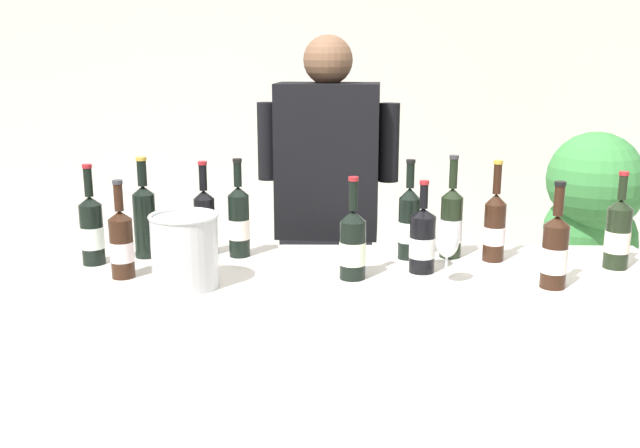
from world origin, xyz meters
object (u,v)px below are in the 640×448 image
object	(u,v)px
wine_bottle_0	(618,234)
wine_bottle_11	(451,222)
wine_bottle_8	(92,230)
person_server	(327,249)
wine_bottle_7	(145,218)
wine_glass	(447,242)
wine_bottle_3	(122,244)
wine_bottle_6	(494,226)
wine_bottle_10	(422,240)
wine_bottle_2	(555,251)
wine_bottle_9	(409,223)
wine_bottle_4	(239,221)
wine_bottle_5	(353,245)
ice_bucket	(185,250)
potted_shrub	(592,215)
wine_bottle_1	(205,220)

from	to	relation	value
wine_bottle_0	wine_bottle_11	xyz separation A→B (m)	(-0.51, 0.12, 0.01)
wine_bottle_8	person_server	distance (m)	0.97
wine_bottle_0	wine_bottle_7	bearing A→B (deg)	175.91
wine_bottle_7	wine_glass	world-z (taller)	wine_bottle_7
wine_bottle_0	wine_bottle_3	distance (m)	1.57
wine_bottle_8	wine_bottle_11	xyz separation A→B (m)	(1.19, 0.10, 0.01)
wine_bottle_6	wine_bottle_10	size ratio (longest dim) A/B	1.15
wine_bottle_2	wine_bottle_10	distance (m)	0.40
wine_bottle_0	wine_bottle_8	distance (m)	1.71
wine_bottle_3	wine_bottle_11	xyz separation A→B (m)	(1.05, 0.24, 0.01)
wine_bottle_6	wine_glass	distance (m)	0.32
wine_bottle_8	wine_bottle_9	size ratio (longest dim) A/B	0.98
wine_bottle_10	wine_glass	world-z (taller)	wine_bottle_10
wine_bottle_4	wine_bottle_5	size ratio (longest dim) A/B	1.06
wine_bottle_5	wine_bottle_9	bearing A→B (deg)	48.60
wine_bottle_4	ice_bucket	bearing A→B (deg)	-110.00
wine_bottle_6	wine_bottle_9	distance (m)	0.28
wine_bottle_3	wine_bottle_11	world-z (taller)	wine_bottle_11
wine_bottle_2	wine_bottle_11	size ratio (longest dim) A/B	0.91
wine_bottle_4	wine_glass	xyz separation A→B (m)	(0.66, -0.30, 0.01)
wine_bottle_4	potted_shrub	world-z (taller)	wine_bottle_4
wine_bottle_4	wine_bottle_9	distance (m)	0.58
wine_bottle_5	wine_bottle_11	size ratio (longest dim) A/B	0.91
wine_bottle_4	wine_bottle_8	world-z (taller)	wine_bottle_4
wine_bottle_4	wine_bottle_11	bearing A→B (deg)	-0.18
wine_bottle_5	wine_bottle_6	xyz separation A→B (m)	(0.48, 0.20, 0.01)
wine_bottle_11	person_server	distance (m)	0.66
wine_bottle_7	wine_bottle_10	size ratio (longest dim) A/B	1.17
wine_bottle_9	wine_bottle_0	bearing A→B (deg)	-8.89
wine_bottle_0	wine_bottle_2	xyz separation A→B (m)	(-0.26, -0.20, -0.00)
wine_bottle_8	wine_glass	world-z (taller)	wine_bottle_8
wine_bottle_5	potted_shrub	distance (m)	1.97
wine_glass	wine_bottle_4	bearing A→B (deg)	155.59
wine_bottle_9	wine_bottle_10	world-z (taller)	wine_bottle_9
wine_bottle_7	person_server	bearing A→B (deg)	36.85
wine_bottle_10	wine_bottle_6	bearing A→B (deg)	26.99
wine_bottle_3	wine_bottle_4	world-z (taller)	wine_bottle_4
wine_bottle_8	wine_bottle_0	bearing A→B (deg)	-0.85
wine_bottle_2	wine_bottle_7	xyz separation A→B (m)	(-1.29, 0.31, 0.02)
potted_shrub	wine_glass	bearing A→B (deg)	-123.40
wine_bottle_9	wine_bottle_10	distance (m)	0.16
wine_bottle_5	wine_bottle_1	bearing A→B (deg)	152.50
wine_bottle_0	wine_bottle_10	distance (m)	0.64
ice_bucket	wine_glass	bearing A→B (deg)	2.11
wine_bottle_8	wine_bottle_11	distance (m)	1.20
person_server	potted_shrub	distance (m)	1.57
wine_bottle_7	wine_glass	distance (m)	1.02
wine_bottle_1	potted_shrub	distance (m)	2.17
wine_bottle_9	wine_bottle_11	size ratio (longest dim) A/B	0.97
wine_bottle_3	ice_bucket	distance (m)	0.23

